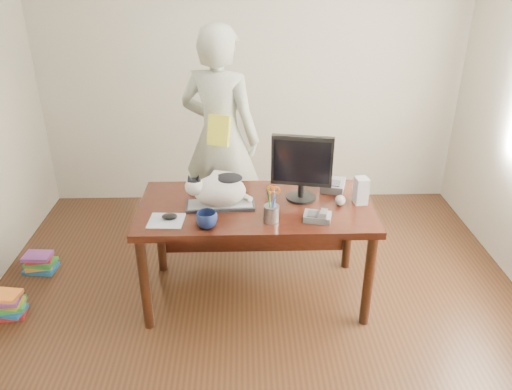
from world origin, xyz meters
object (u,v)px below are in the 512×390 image
object	(u,v)px
phone	(318,216)
calculator	(333,185)
pen_cup	(272,211)
mouse	(170,216)
person	(220,138)
book_pile_b	(40,263)
monitor	(302,165)
coffee_mug	(207,220)
keyboard	(220,205)
book_pile_a	(7,305)
book_stack	(223,180)
desk	(256,218)
cat	(218,189)
speaker	(361,191)
baseball	(340,200)

from	to	relation	value
phone	calculator	distance (m)	0.49
pen_cup	mouse	world-z (taller)	pen_cup
calculator	person	distance (m)	1.06
person	book_pile_b	size ratio (longest dim) A/B	7.17
monitor	coffee_mug	xyz separation A→B (m)	(-0.63, -0.37, -0.21)
keyboard	phone	world-z (taller)	phone
coffee_mug	mouse	bearing A→B (deg)	157.02
calculator	book_pile_a	xyz separation A→B (m)	(-2.32, -0.44, -0.69)
book_stack	book_pile_a	size ratio (longest dim) A/B	0.98
keyboard	book_pile_b	distance (m)	1.67
monitor	mouse	world-z (taller)	monitor
keyboard	desk	bearing A→B (deg)	19.64
cat	monitor	size ratio (longest dim) A/B	0.97
speaker	monitor	bearing A→B (deg)	164.28
baseball	person	distance (m)	1.23
mouse	calculator	distance (m)	1.21
baseball	book_pile_a	xyz separation A→B (m)	(-2.33, -0.18, -0.70)
book_stack	keyboard	bearing A→B (deg)	-68.89
phone	calculator	world-z (taller)	phone
monitor	pen_cup	xyz separation A→B (m)	(-0.22, -0.30, -0.20)
coffee_mug	book_pile_b	size ratio (longest dim) A/B	0.52
keyboard	speaker	bearing A→B (deg)	-0.86
cat	monitor	distance (m)	0.59
desk	monitor	distance (m)	0.52
desk	mouse	xyz separation A→B (m)	(-0.56, -0.27, 0.17)
keyboard	speaker	xyz separation A→B (m)	(0.96, 0.03, 0.08)
baseball	book_pile_b	size ratio (longest dim) A/B	0.28
calculator	keyboard	bearing A→B (deg)	-145.60
keyboard	book_pile_a	distance (m)	1.66
phone	book_pile_a	world-z (taller)	phone
pen_cup	cat	bearing A→B (deg)	149.79
coffee_mug	book_pile_b	distance (m)	1.71
keyboard	calculator	xyz separation A→B (m)	(0.81, 0.26, 0.02)
speaker	book_stack	world-z (taller)	speaker
desk	calculator	distance (m)	0.62
baseball	calculator	world-z (taller)	baseball
desk	mouse	bearing A→B (deg)	-154.39
cat	book_pile_b	xyz separation A→B (m)	(-1.46, 0.37, -0.81)
phone	book_pile_b	distance (m)	2.30
phone	book_pile_a	size ratio (longest dim) A/B	0.73
pen_cup	person	world-z (taller)	person
mouse	book_stack	world-z (taller)	book_stack
monitor	person	size ratio (longest dim) A/B	0.25
calculator	person	size ratio (longest dim) A/B	0.13
speaker	book_pile_b	size ratio (longest dim) A/B	0.72
baseball	book_stack	distance (m)	0.88
calculator	book_pile_b	size ratio (longest dim) A/B	0.96
baseball	book_pile_a	distance (m)	2.44
book_pile_a	calculator	bearing A→B (deg)	10.70
monitor	book_stack	world-z (taller)	monitor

